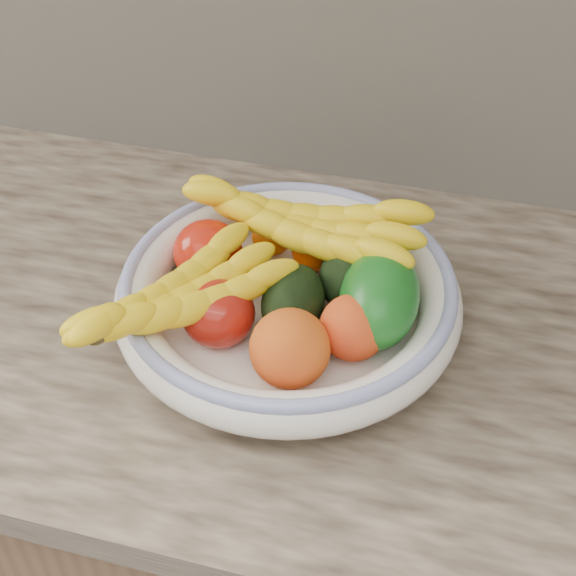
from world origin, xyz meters
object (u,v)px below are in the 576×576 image
Objects in this scene: green_mango at (379,298)px; fruit_bowl at (288,296)px; banana_bunch_front at (179,303)px; banana_bunch_back at (300,229)px.

fruit_bowl is at bearing 170.17° from green_mango.
green_mango reaches higher than fruit_bowl.
fruit_bowl is 0.11m from green_mango.
green_mango is 0.21m from banana_bunch_front.
green_mango is 0.43× the size of banana_bunch_back.
fruit_bowl is 1.42× the size of banana_bunch_front.
banana_bunch_back reaches higher than banana_bunch_front.
green_mango is at bearing -3.99° from fruit_bowl.
fruit_bowl is 1.27× the size of banana_bunch_back.
banana_bunch_back is (-0.00, 0.07, 0.04)m from fruit_bowl.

